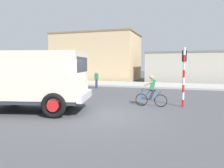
# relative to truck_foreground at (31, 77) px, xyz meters

# --- Properties ---
(ground_plane) EXTENTS (120.00, 120.00, 0.00)m
(ground_plane) POSITION_rel_truck_foreground_xyz_m (3.74, 0.20, -1.67)
(ground_plane) COLOR #4C4C51
(sidewalk_far) EXTENTS (80.00, 5.00, 0.16)m
(sidewalk_far) POSITION_rel_truck_foreground_xyz_m (3.74, 14.19, -1.59)
(sidewalk_far) COLOR #ADADA8
(sidewalk_far) RESTS_ON ground
(truck_foreground) EXTENTS (5.84, 3.72, 2.90)m
(truck_foreground) POSITION_rel_truck_foreground_xyz_m (0.00, 0.00, 0.00)
(truck_foreground) COLOR silver
(truck_foreground) RESTS_ON ground
(cyclist) EXTENTS (1.73, 0.50, 1.72)m
(cyclist) POSITION_rel_truck_foreground_xyz_m (5.44, 3.03, -0.80)
(cyclist) COLOR black
(cyclist) RESTS_ON ground
(traffic_light_pole) EXTENTS (0.24, 0.43, 3.20)m
(traffic_light_pole) POSITION_rel_truck_foreground_xyz_m (7.09, 3.49, 0.40)
(traffic_light_pole) COLOR red
(traffic_light_pole) RESTS_ON ground
(car_red_near) EXTENTS (4.25, 2.44, 1.60)m
(car_red_near) POSITION_rel_truck_foreground_xyz_m (-3.64, 5.42, -0.85)
(car_red_near) COLOR #B7B7BC
(car_red_near) RESTS_ON ground
(pedestrian_near_kerb) EXTENTS (0.34, 0.22, 1.62)m
(pedestrian_near_kerb) POSITION_rel_truck_foreground_xyz_m (-0.75, 10.17, -0.82)
(pedestrian_near_kerb) COLOR #2D334C
(pedestrian_near_kerb) RESTS_ON ground
(building_corner_left) EXTENTS (11.93, 7.67, 6.68)m
(building_corner_left) POSITION_rel_truck_foreground_xyz_m (-5.02, 20.92, 1.68)
(building_corner_left) COLOR #D1B284
(building_corner_left) RESTS_ON ground
(building_mid_block) EXTENTS (10.65, 5.50, 3.85)m
(building_mid_block) POSITION_rel_truck_foreground_xyz_m (7.79, 20.55, 0.26)
(building_mid_block) COLOR #B2AD9E
(building_mid_block) RESTS_ON ground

